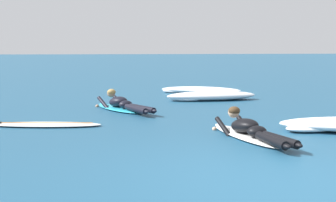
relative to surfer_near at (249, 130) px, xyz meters
name	(u,v)px	position (x,y,z in m)	size (l,w,h in m)	color
ground_plane	(175,93)	(-0.36, 7.66, -0.14)	(120.00, 120.00, 0.00)	navy
surfer_near	(249,130)	(0.00, 0.00, 0.00)	(1.00, 2.58, 0.53)	white
surfer_far	(122,105)	(-2.17, 3.65, 0.00)	(1.57, 2.39, 0.55)	#2DB2D1
drifting_surfboard	(45,124)	(-3.71, 1.62, -0.11)	(2.27, 0.80, 0.16)	white
whitewater_front	(201,90)	(0.48, 7.40, -0.04)	(2.79, 1.71, 0.22)	white
whitewater_mid_right	(212,96)	(0.46, 5.47, -0.02)	(2.70, 0.98, 0.27)	white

